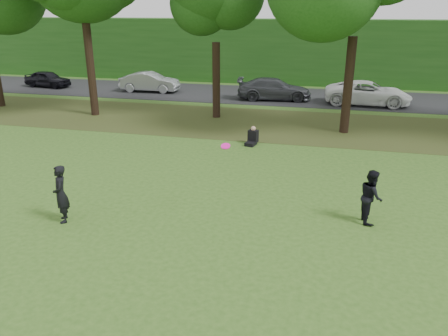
% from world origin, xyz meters
% --- Properties ---
extents(ground, '(120.00, 120.00, 0.00)m').
position_xyz_m(ground, '(0.00, 0.00, 0.00)').
color(ground, '#30561A').
rests_on(ground, ground).
extents(leaf_litter, '(60.00, 7.00, 0.01)m').
position_xyz_m(leaf_litter, '(0.00, 13.00, 0.01)').
color(leaf_litter, '#3E2F16').
rests_on(leaf_litter, ground).
extents(street, '(70.00, 7.00, 0.02)m').
position_xyz_m(street, '(0.00, 21.00, 0.01)').
color(street, black).
rests_on(street, ground).
extents(far_hedge, '(70.00, 3.00, 5.00)m').
position_xyz_m(far_hedge, '(0.00, 27.00, 2.50)').
color(far_hedge, '#1E4F16').
rests_on(far_hedge, ground).
extents(player_left, '(0.68, 0.75, 1.71)m').
position_xyz_m(player_left, '(-4.15, 0.41, 0.86)').
color(player_left, black).
rests_on(player_left, ground).
extents(player_right, '(0.71, 0.86, 1.59)m').
position_xyz_m(player_right, '(4.53, 2.47, 0.80)').
color(player_right, black).
rests_on(player_right, ground).
extents(parked_cars, '(38.64, 3.46, 1.48)m').
position_xyz_m(parked_cars, '(0.32, 19.89, 0.72)').
color(parked_cars, black).
rests_on(parked_cars, street).
extents(frisbee, '(0.38, 0.37, 0.16)m').
position_xyz_m(frisbee, '(0.40, 1.75, 2.23)').
color(frisbee, '#F915A3').
rests_on(frisbee, ground).
extents(seated_person, '(0.55, 0.80, 0.83)m').
position_xyz_m(seated_person, '(-0.10, 9.22, 0.31)').
color(seated_person, black).
rests_on(seated_person, ground).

